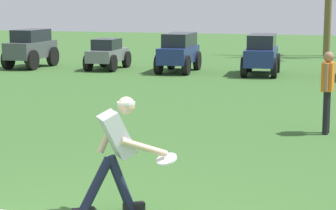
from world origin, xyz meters
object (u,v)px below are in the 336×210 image
(parked_car_slot_c, at_px, (179,51))
(parked_car_slot_d, at_px, (262,53))
(parked_car_slot_b, at_px, (108,54))
(parked_car_slot_a, at_px, (31,47))
(frisbee_in_flight, at_px, (167,159))
(frisbee_thrower, at_px, (116,148))
(teammate_near_sideline, at_px, (328,85))

(parked_car_slot_c, distance_m, parked_car_slot_d, 2.87)
(parked_car_slot_b, bearing_deg, parked_car_slot_a, -175.75)
(parked_car_slot_c, bearing_deg, frisbee_in_flight, -75.55)
(frisbee_thrower, relative_size, frisbee_in_flight, 4.17)
(teammate_near_sideline, distance_m, parked_car_slot_c, 10.80)
(parked_car_slot_b, distance_m, parked_car_slot_d, 5.55)
(parked_car_slot_c, height_order, parked_car_slot_d, same)
(frisbee_thrower, bearing_deg, parked_car_slot_d, 91.29)
(teammate_near_sideline, xyz_separation_m, parked_car_slot_d, (-2.53, 9.32, -0.22))
(parked_car_slot_c, bearing_deg, frisbee_thrower, -77.79)
(parked_car_slot_a, bearing_deg, frisbee_in_flight, -57.12)
(parked_car_slot_b, bearing_deg, parked_car_slot_c, -2.16)
(frisbee_thrower, xyz_separation_m, frisbee_in_flight, (0.57, 0.16, -0.13))
(teammate_near_sideline, relative_size, parked_car_slot_c, 0.65)
(parked_car_slot_a, relative_size, parked_car_slot_b, 1.07)
(parked_car_slot_b, bearing_deg, frisbee_in_flight, -66.34)
(parked_car_slot_a, relative_size, parked_car_slot_d, 0.97)
(teammate_near_sideline, distance_m, parked_car_slot_a, 14.37)
(frisbee_in_flight, bearing_deg, parked_car_slot_c, 104.45)
(frisbee_thrower, distance_m, parked_car_slot_b, 16.01)
(frisbee_thrower, height_order, parked_car_slot_c, frisbee_thrower)
(frisbee_in_flight, bearing_deg, parked_car_slot_b, 113.66)
(parked_car_slot_a, bearing_deg, teammate_near_sideline, -39.98)
(frisbee_in_flight, bearing_deg, parked_car_slot_a, 122.88)
(parked_car_slot_b, height_order, parked_car_slot_c, parked_car_slot_c)
(frisbee_thrower, height_order, frisbee_in_flight, frisbee_thrower)
(frisbee_in_flight, height_order, parked_car_slot_c, parked_car_slot_c)
(teammate_near_sideline, distance_m, parked_car_slot_b, 12.44)
(parked_car_slot_a, xyz_separation_m, parked_car_slot_d, (8.48, 0.08, -0.02))
(parked_car_slot_c, bearing_deg, parked_car_slot_b, 177.84)
(frisbee_thrower, relative_size, parked_car_slot_a, 0.59)
(frisbee_thrower, bearing_deg, parked_car_slot_b, 111.56)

